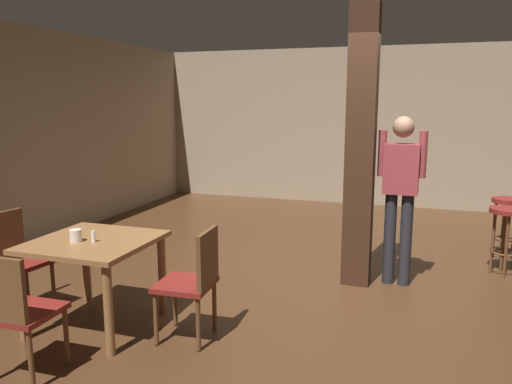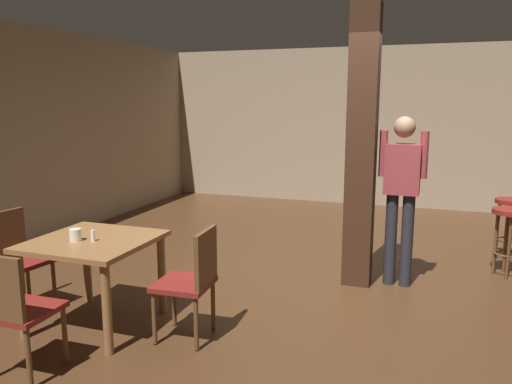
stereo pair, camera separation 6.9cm
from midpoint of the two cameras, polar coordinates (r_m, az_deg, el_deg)
The scene contains 12 objects.
ground_plane at distance 5.07m, azimuth 7.86°, elevation -11.33°, with size 10.80×10.80×0.00m, color #422816.
wall_back at distance 9.19m, azimuth 13.39°, elevation 7.21°, with size 8.00×0.10×2.80m, color gray.
pillar at distance 5.10m, azimuth 11.49°, elevation 4.92°, with size 0.28×0.28×2.80m, color #382114.
dining_table at distance 4.36m, azimuth -18.45°, elevation -6.78°, with size 0.94×0.94×0.75m.
chair_south at distance 3.77m, azimuth -26.19°, elevation -11.89°, with size 0.43×0.43×0.89m.
chair_west at distance 4.98m, azimuth -26.21°, elevation -6.59°, with size 0.47×0.47×0.89m.
chair_east at distance 3.97m, azimuth -7.59°, elevation -9.76°, with size 0.44×0.44×0.89m.
napkin_cup at distance 4.29m, azimuth -20.35°, elevation -4.70°, with size 0.09×0.09×0.10m, color silver.
salt_shaker at distance 4.24m, azimuth -18.54°, elevation -4.83°, with size 0.03×0.03×0.09m, color silver.
standing_person at distance 5.19m, azimuth 15.80°, elevation 0.40°, with size 0.47×0.22×1.72m.
bar_stool_near at distance 5.98m, azimuth 26.42°, elevation -3.35°, with size 0.37×0.37×0.74m.
bar_stool_mid at distance 6.56m, azimuth 26.36°, elevation -2.29°, with size 0.33×0.33×0.74m.
Camera 1 is at (0.81, -4.65, 1.87)m, focal length 35.00 mm.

